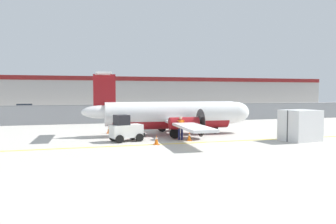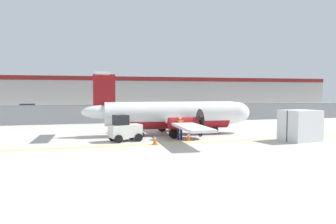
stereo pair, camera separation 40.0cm
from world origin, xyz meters
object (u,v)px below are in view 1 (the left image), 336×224
object	(u,v)px
parked_car_0	(25,109)
parked_car_4	(174,110)
parked_car_2	(105,112)
commuter_airplane	(174,115)
baggage_tug	(126,129)
parked_car_6	(212,107)
cargo_container	(300,125)
parked_car_1	(73,111)
ground_crew_worker	(181,127)
traffic_cone_near_left	(109,130)
parked_car_5	(186,107)
parked_car_3	(132,111)
traffic_cone_far_left	(189,136)
traffic_cone_near_right	(156,140)

from	to	relation	value
parked_car_0	parked_car_4	distance (m)	23.15
parked_car_2	commuter_airplane	bearing A→B (deg)	-83.16
baggage_tug	parked_car_6	world-z (taller)	baggage_tug
cargo_container	parked_car_0	size ratio (longest dim) A/B	0.62
commuter_airplane	cargo_container	world-z (taller)	commuter_airplane
baggage_tug	cargo_container	distance (m)	12.44
parked_car_2	parked_car_6	xyz separation A→B (m)	(18.77, 8.06, 0.00)
cargo_container	parked_car_1	distance (m)	31.48
ground_crew_worker	traffic_cone_near_left	world-z (taller)	ground_crew_worker
commuter_airplane	parked_car_5	xyz separation A→B (m)	(10.56, 27.93, -0.71)
ground_crew_worker	parked_car_4	world-z (taller)	same
parked_car_2	parked_car_5	distance (m)	17.32
parked_car_3	ground_crew_worker	bearing A→B (deg)	95.99
baggage_tug	parked_car_5	xyz separation A→B (m)	(14.93, 30.51, 0.04)
cargo_container	parked_car_6	size ratio (longest dim) A/B	0.62
cargo_container	traffic_cone_near_left	distance (m)	15.05
traffic_cone_far_left	parked_car_5	xyz separation A→B (m)	(10.51, 31.47, 0.58)
parked_car_3	traffic_cone_far_left	bearing A→B (deg)	97.24
commuter_airplane	cargo_container	bearing A→B (deg)	-34.03
parked_car_1	parked_car_5	bearing A→B (deg)	-160.21
baggage_tug	cargo_container	world-z (taller)	cargo_container
parked_car_4	parked_car_5	size ratio (longest dim) A/B	1.00
traffic_cone_near_right	parked_car_1	xyz separation A→B (m)	(-5.44, 26.21, 0.58)
commuter_airplane	parked_car_4	xyz separation A→B (m)	(5.92, 19.72, -0.71)
parked_car_6	ground_crew_worker	bearing A→B (deg)	-124.45
parked_car_4	parked_car_6	world-z (taller)	same
ground_crew_worker	parked_car_0	distance (m)	35.34
commuter_airplane	baggage_tug	size ratio (longest dim) A/B	6.33
parked_car_1	parked_car_2	world-z (taller)	same
traffic_cone_near_right	parked_car_1	world-z (taller)	parked_car_1
traffic_cone_far_left	parked_car_6	world-z (taller)	parked_car_6
commuter_airplane	ground_crew_worker	size ratio (longest dim) A/B	9.44
parked_car_0	parked_car_5	size ratio (longest dim) A/B	1.02
parked_car_5	traffic_cone_far_left	bearing A→B (deg)	73.32
cargo_container	commuter_airplane	bearing A→B (deg)	134.25
cargo_container	parked_car_3	world-z (taller)	cargo_container
traffic_cone_near_right	parked_car_2	distance (m)	23.19
traffic_cone_far_left	parked_car_3	distance (m)	21.60
parked_car_0	parked_car_3	size ratio (longest dim) A/B	0.99
ground_crew_worker	traffic_cone_far_left	distance (m)	0.98
cargo_container	traffic_cone_near_left	bearing A→B (deg)	138.77
ground_crew_worker	parked_car_0	size ratio (longest dim) A/B	0.39
baggage_tug	parked_car_1	world-z (taller)	baggage_tug
traffic_cone_near_right	parked_car_3	world-z (taller)	parked_car_3
baggage_tug	traffic_cone_far_left	xyz separation A→B (m)	(4.42, -0.95, -0.54)
traffic_cone_near_right	traffic_cone_far_left	bearing A→B (deg)	21.59
commuter_airplane	cargo_container	distance (m)	9.55
parked_car_1	parked_car_3	world-z (taller)	same
cargo_container	parked_car_5	size ratio (longest dim) A/B	0.63
baggage_tug	parked_car_0	size ratio (longest dim) A/B	0.59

